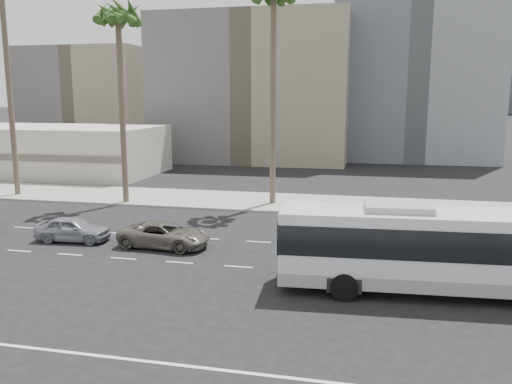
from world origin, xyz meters
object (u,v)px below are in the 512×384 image
(car_a, at_px, (164,235))
(palm_mid, at_px, (118,19))
(car_b, at_px, (73,229))
(city_bus, at_px, (439,248))

(car_a, relative_size, palm_mid, 0.33)
(palm_mid, bearing_deg, car_b, -79.43)
(car_a, xyz_separation_m, palm_mid, (-7.46, 10.51, 12.89))
(car_b, xyz_separation_m, palm_mid, (-1.96, 10.52, 12.87))
(city_bus, xyz_separation_m, car_b, (-19.15, 3.92, -1.25))
(palm_mid, bearing_deg, city_bus, -34.37)
(car_a, distance_m, palm_mid, 18.23)
(car_b, bearing_deg, palm_mid, 6.49)
(car_a, relative_size, car_b, 1.19)
(car_b, relative_size, palm_mid, 0.28)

